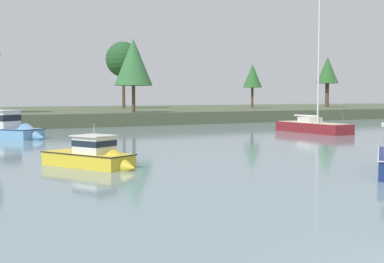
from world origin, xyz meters
name	(u,v)px	position (x,y,z in m)	size (l,w,h in m)	color
sailboat_maroon	(312,130)	(28.98, 36.00, 0.31)	(2.80, 9.80, 15.02)	maroon
cruiser_yellow	(96,160)	(-0.77, 20.75, 0.40)	(4.52, 6.52, 3.15)	gold
cruiser_skyblue	(10,132)	(-1.60, 43.86, 0.60)	(7.47, 8.97, 4.79)	#669ECC
shore_tree_far_left	(123,60)	(25.48, 83.71, 10.89)	(6.59, 6.59, 12.47)	brown
shore_tree_center_right	(133,62)	(17.19, 58.76, 8.65)	(5.25, 5.25, 10.13)	brown
shore_tree_inland_b	(327,71)	(66.69, 73.11, 9.34)	(4.51, 4.51, 10.49)	brown
shore_tree_inland_a	(252,76)	(48.54, 74.50, 7.92)	(3.69, 3.69, 8.48)	brown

